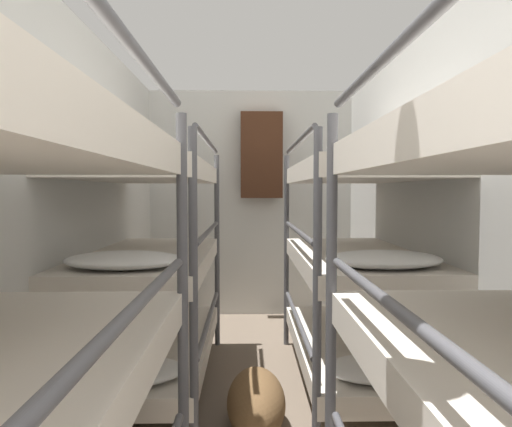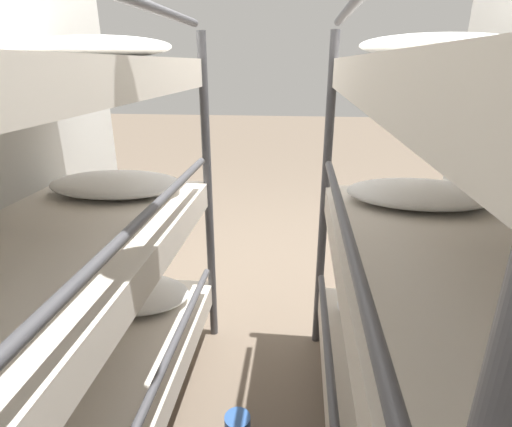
{
  "view_description": "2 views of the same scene",
  "coord_description": "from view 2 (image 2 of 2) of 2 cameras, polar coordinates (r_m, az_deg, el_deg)",
  "views": [
    {
      "loc": [
        -0.04,
        0.48,
        1.35
      ],
      "look_at": [
        0.03,
        4.24,
        1.16
      ],
      "focal_mm": 32.0,
      "sensor_mm": 36.0,
      "label": 1
    },
    {
      "loc": [
        -0.16,
        2.53,
        1.52
      ],
      "look_at": [
        0.09,
        0.25,
        0.65
      ],
      "focal_mm": 28.0,
      "sensor_mm": 36.0,
      "label": 2
    }
  ],
  "objects": [
    {
      "name": "ground_plane",
      "position": [
        2.95,
        2.19,
        -10.29
      ],
      "size": [
        20.0,
        20.0,
        0.0
      ],
      "primitive_type": "plane",
      "color": "#6B5B4C"
    },
    {
      "name": "bunk_stack_left_near",
      "position": [
        1.42,
        27.51,
        -8.2
      ],
      "size": [
        0.81,
        1.79,
        1.69
      ],
      "color": "#4C4C51",
      "rests_on": "ground_plane"
    },
    {
      "name": "bunk_stack_right_near",
      "position": [
        1.57,
        -27.48,
        -5.52
      ],
      "size": [
        0.81,
        1.79,
        1.69
      ],
      "color": "#4C4C51",
      "rests_on": "ground_plane"
    }
  ]
}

